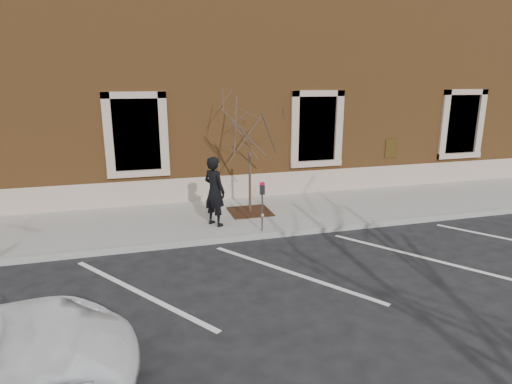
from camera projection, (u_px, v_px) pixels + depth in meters
name	position (u px, v px, depth m)	size (l,w,h in m)	color
ground	(262.00, 238.00, 11.28)	(120.00, 120.00, 0.00)	#28282B
sidewalk_near	(246.00, 216.00, 12.89)	(40.00, 3.50, 0.15)	gray
curb_near	(263.00, 236.00, 11.22)	(40.00, 0.12, 0.15)	#9E9E99
parking_stripes	(291.00, 273.00, 9.24)	(28.00, 4.40, 0.01)	silver
building_civic	(208.00, 81.00, 17.47)	(40.00, 8.62, 8.00)	brown
man	(214.00, 191.00, 11.60)	(0.70, 0.46, 1.92)	black
parking_meter	(262.00, 198.00, 11.13)	(0.12, 0.09, 1.32)	#595B60
tree_grate	(250.00, 211.00, 12.98)	(1.22, 1.22, 0.03)	#422115
sapling	(250.00, 135.00, 12.39)	(2.01, 2.01, 3.36)	#4E3B2F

